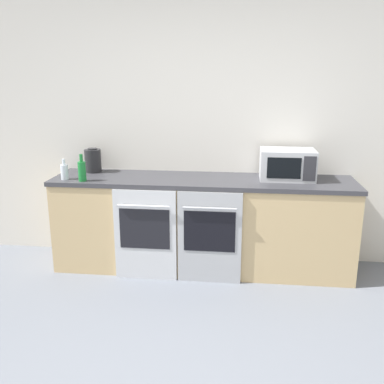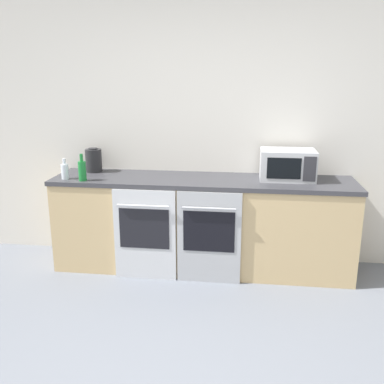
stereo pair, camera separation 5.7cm
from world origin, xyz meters
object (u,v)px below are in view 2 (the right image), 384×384
object	(u,v)px
microwave	(287,165)
bottle_clear	(65,171)
oven_right	(209,237)
kettle	(94,160)
oven_left	(145,234)
bottle_green	(82,170)

from	to	relation	value
microwave	bottle_clear	distance (m)	2.05
oven_right	microwave	world-z (taller)	microwave
oven_right	bottle_clear	world-z (taller)	bottle_clear
oven_right	kettle	world-z (taller)	kettle
kettle	bottle_clear	bearing A→B (deg)	-114.71
oven_left	oven_right	xyz separation A→B (m)	(0.58, 0.00, 0.00)
oven_left	oven_right	size ratio (longest dim) A/B	1.00
microwave	kettle	bearing A→B (deg)	177.17
oven_left	microwave	distance (m)	1.45
bottle_clear	kettle	world-z (taller)	kettle
kettle	bottle_green	bearing A→B (deg)	-85.75
oven_right	microwave	bearing A→B (deg)	29.38
bottle_green	kettle	distance (m)	0.38
oven_right	bottle_green	world-z (taller)	bottle_green
oven_right	kettle	xyz separation A→B (m)	(-1.19, 0.48, 0.57)
bottle_green	bottle_clear	xyz separation A→B (m)	(-0.18, 0.04, -0.02)
bottle_green	kettle	xyz separation A→B (m)	(-0.03, 0.38, 0.02)
oven_right	bottle_green	xyz separation A→B (m)	(-1.17, 0.10, 0.55)
microwave	oven_right	bearing A→B (deg)	-150.62
bottle_clear	bottle_green	bearing A→B (deg)	-12.56
kettle	microwave	bearing A→B (deg)	-2.83
bottle_clear	microwave	bearing A→B (deg)	6.90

